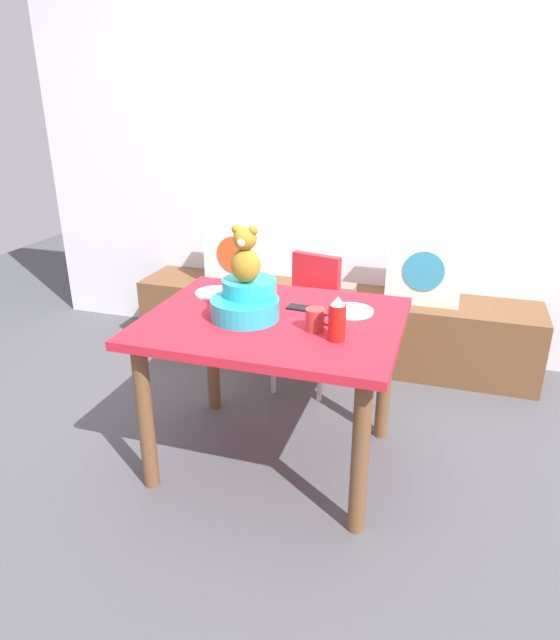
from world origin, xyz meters
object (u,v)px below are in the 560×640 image
(dinner_plate_near, at_px, (215,293))
(cell_phone, at_px, (303,308))
(pillow_floral_left, at_px, (238,252))
(dinner_plate_far, at_px, (351,311))
(coffee_mug, at_px, (316,320))
(dining_table, at_px, (273,341))
(pillow_floral_right, at_px, (425,268))
(infant_seat_teal, at_px, (246,301))
(book_stack, at_px, (340,289))
(highchair, at_px, (305,305))
(ketchup_bottle, at_px, (337,320))
(teddy_bear, at_px, (245,256))

(dinner_plate_near, relative_size, cell_phone, 1.39)
(pillow_floral_left, height_order, dinner_plate_far, pillow_floral_left)
(pillow_floral_left, bearing_deg, coffee_mug, -56.17)
(dining_table, relative_size, coffee_mug, 9.32)
(dinner_plate_near, bearing_deg, pillow_floral_right, 45.84)
(infant_seat_teal, bearing_deg, cell_phone, 37.90)
(pillow_floral_right, bearing_deg, dinner_plate_near, -134.16)
(infant_seat_teal, bearing_deg, book_stack, 81.83)
(highchair, bearing_deg, ketchup_bottle, -67.64)
(pillow_floral_left, xyz_separation_m, dinner_plate_far, (0.94, -1.01, 0.07))
(pillow_floral_left, distance_m, book_stack, 0.71)
(pillow_floral_right, distance_m, coffee_mug, 1.31)
(highchair, relative_size, dinner_plate_near, 3.95)
(dining_table, bearing_deg, ketchup_bottle, -25.34)
(book_stack, distance_m, ketchup_bottle, 1.41)
(pillow_floral_left, xyz_separation_m, highchair, (0.57, -0.42, -0.16))
(pillow_floral_left, xyz_separation_m, infant_seat_teal, (0.51, -1.20, 0.13))
(ketchup_bottle, bearing_deg, dinner_plate_near, 152.44)
(ketchup_bottle, xyz_separation_m, dinner_plate_far, (-0.00, 0.32, -0.08))
(book_stack, relative_size, cell_phone, 1.39)
(dinner_plate_near, height_order, dinner_plate_far, same)
(highchair, xyz_separation_m, dinner_plate_near, (-0.31, -0.55, 0.22))
(highchair, distance_m, coffee_mug, 0.92)
(infant_seat_teal, bearing_deg, pillow_floral_right, 60.08)
(highchair, height_order, ketchup_bottle, ketchup_bottle)
(dining_table, bearing_deg, coffee_mug, -20.41)
(infant_seat_teal, distance_m, ketchup_bottle, 0.45)
(highchair, relative_size, teddy_bear, 3.16)
(teddy_bear, bearing_deg, highchair, 85.73)
(pillow_floral_right, xyz_separation_m, ketchup_bottle, (-0.26, -1.32, 0.15))
(highchair, height_order, dinner_plate_near, highchair)
(infant_seat_teal, bearing_deg, dinner_plate_far, 23.91)
(pillow_floral_left, height_order, ketchup_bottle, ketchup_bottle)
(highchair, xyz_separation_m, infant_seat_teal, (-0.06, -0.78, 0.29))
(coffee_mug, xyz_separation_m, dinner_plate_near, (-0.58, 0.29, -0.04))
(pillow_floral_left, height_order, infant_seat_teal, same)
(dining_table, relative_size, infant_seat_teal, 3.39)
(pillow_floral_left, distance_m, cell_phone, 1.26)
(dinner_plate_near, bearing_deg, ketchup_bottle, -27.56)
(cell_phone, bearing_deg, highchair, 17.27)
(dinner_plate_far, bearing_deg, infant_seat_teal, -156.09)
(dinner_plate_far, bearing_deg, pillow_floral_left, 133.20)
(pillow_floral_left, bearing_deg, ketchup_bottle, -54.50)
(coffee_mug, height_order, cell_phone, coffee_mug)
(book_stack, xyz_separation_m, dinner_plate_near, (-0.43, -0.99, 0.26))
(pillow_floral_left, bearing_deg, teddy_bear, -66.81)
(dinner_plate_near, bearing_deg, dining_table, -29.40)
(coffee_mug, bearing_deg, dinner_plate_near, 153.73)
(book_stack, distance_m, dinner_plate_near, 1.11)
(infant_seat_teal, xyz_separation_m, dinner_plate_far, (0.43, 0.19, -0.07))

